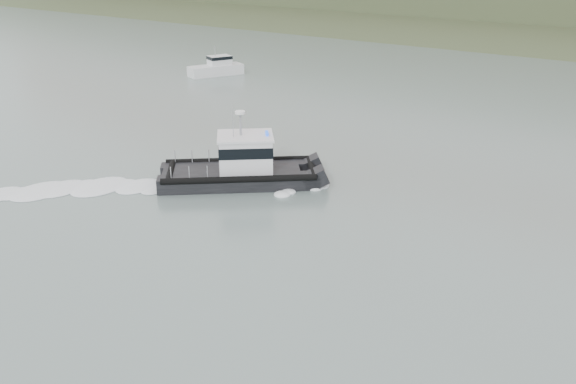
# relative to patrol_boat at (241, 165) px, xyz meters

# --- Properties ---
(ground) EXTENTS (400.00, 400.00, 0.00)m
(ground) POSITION_rel_patrol_boat_xyz_m (7.41, -11.13, -1.25)
(ground) COLOR slate
(ground) RESTS_ON ground
(patrol_boat) EXTENTS (10.21, 9.49, 4.97)m
(patrol_boat) POSITION_rel_patrol_boat_xyz_m (0.00, 0.00, 0.00)
(patrol_boat) COLOR black
(patrol_boat) RESTS_ON ground
(motorboat) EXTENTS (4.56, 6.68, 3.51)m
(motorboat) POSITION_rel_patrol_boat_xyz_m (-25.28, 26.23, -0.37)
(motorboat) COLOR silver
(motorboat) RESTS_ON ground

